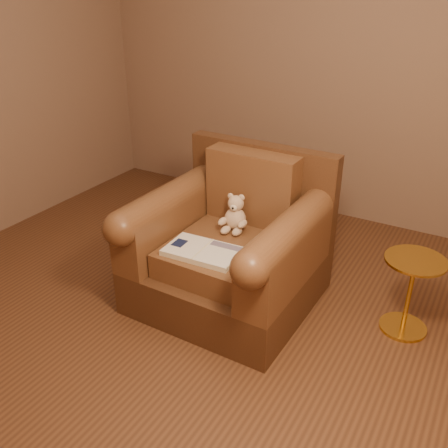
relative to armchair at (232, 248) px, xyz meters
The scene contains 6 objects.
floor 0.56m from the armchair, 113.43° to the right, with size 4.00×4.00×0.00m, color brown.
room 1.41m from the armchair, 113.43° to the right, with size 4.02×4.02×2.71m.
armchair is the anchor object (origin of this frame).
teddy_bear 0.20m from the armchair, 108.80° to the left, with size 0.18×0.21×0.25m.
guidebook 0.31m from the armchair, 97.70° to the right, with size 0.46×0.29×0.04m.
side_table 1.12m from the armchair, 11.30° to the left, with size 0.36×0.36×0.50m.
Camera 1 is at (1.54, -2.08, 1.97)m, focal length 40.00 mm.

